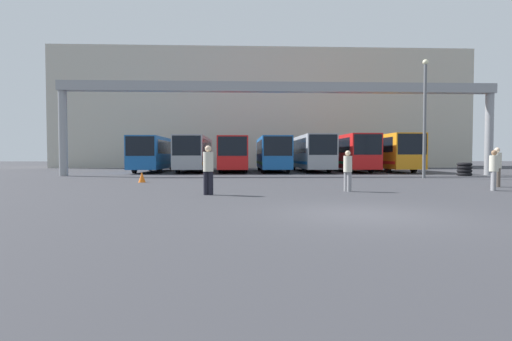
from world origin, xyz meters
TOP-DOWN VIEW (x-y plane):
  - ground_plane at (0.00, 0.00)m, footprint 200.00×200.00m
  - building_backdrop at (0.00, 44.71)m, footprint 51.84×12.00m
  - overhead_gantry at (0.00, 19.65)m, footprint 32.16×0.80m
  - bus_slot_0 at (-10.82, 27.07)m, footprint 2.46×10.66m
  - bus_slot_1 at (-7.22, 27.31)m, footprint 2.46×11.13m
  - bus_slot_2 at (-3.61, 27.35)m, footprint 2.52×11.20m
  - bus_slot_3 at (0.00, 27.19)m, footprint 2.50×10.89m
  - bus_slot_4 at (3.61, 27.79)m, footprint 2.50×12.09m
  - bus_slot_5 at (7.22, 27.36)m, footprint 2.50×11.23m
  - bus_slot_6 at (10.82, 26.86)m, footprint 2.62×10.23m
  - pedestrian_mid_right at (-4.23, 5.11)m, footprint 0.38×0.38m
  - pedestrian_far_center at (7.53, 6.43)m, footprint 0.35×0.35m
  - pedestrian_near_center at (1.34, 6.30)m, footprint 0.35×0.35m
  - pedestrian_mid_left at (8.95, 8.37)m, footprint 0.38×0.38m
  - traffic_cone at (-8.42, 12.36)m, footprint 0.39×0.39m
  - tire_stack at (13.43, 18.79)m, footprint 1.04×1.04m
  - lamp_post at (8.97, 15.77)m, footprint 0.36×0.36m

SIDE VIEW (x-z plane):
  - ground_plane at x=0.00m, z-range 0.00..0.00m
  - traffic_cone at x=-8.42m, z-range 0.00..0.57m
  - tire_stack at x=13.43m, z-range 0.00..0.96m
  - pedestrian_near_center at x=1.34m, z-range 0.05..1.72m
  - pedestrian_far_center at x=7.53m, z-range 0.05..1.74m
  - pedestrian_mid_right at x=-4.23m, z-range 0.06..1.89m
  - pedestrian_mid_left at x=8.95m, z-range 0.06..1.90m
  - bus_slot_0 at x=-10.82m, z-range 0.24..3.33m
  - bus_slot_2 at x=-3.61m, z-range 0.24..3.33m
  - bus_slot_3 at x=0.00m, z-range 0.24..3.34m
  - bus_slot_1 at x=-7.22m, z-range 0.24..3.40m
  - bus_slot_4 at x=3.61m, z-range 0.25..3.52m
  - bus_slot_5 at x=7.22m, z-range 0.25..3.55m
  - bus_slot_6 at x=10.82m, z-range 0.25..3.60m
  - lamp_post at x=8.97m, z-range 0.36..8.05m
  - overhead_gantry at x=0.00m, z-range 2.40..9.24m
  - building_backdrop at x=0.00m, z-range 0.00..14.69m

